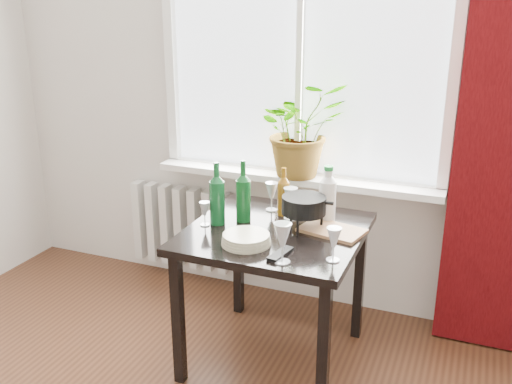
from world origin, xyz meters
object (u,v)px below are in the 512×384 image
at_px(radiator, 188,227).
at_px(cleaning_bottle, 328,193).
at_px(table, 275,246).
at_px(wineglass_front_left, 205,214).
at_px(fondue_pot, 304,213).
at_px(plate_stack, 246,239).
at_px(tv_remote, 280,254).
at_px(wineglass_back_left, 272,196).
at_px(wineglass_front_right, 282,243).
at_px(wine_bottle_left, 217,193).
at_px(cutting_board, 332,230).
at_px(wine_bottle_right, 243,191).
at_px(bottle_amber, 283,191).
at_px(potted_plant, 301,129).
at_px(wineglass_far_right, 334,244).
at_px(wineglass_back_center, 290,203).

bearing_deg(radiator, cleaning_bottle, -21.85).
xyz_separation_m(table, wineglass_front_left, (-0.35, -0.08, 0.16)).
height_order(cleaning_bottle, wineglass_front_left, cleaning_bottle).
bearing_deg(radiator, fondue_pot, -30.30).
bearing_deg(plate_stack, radiator, 132.71).
bearing_deg(tv_remote, wineglass_back_left, 125.60).
relative_size(cleaning_bottle, wineglass_back_left, 1.87).
bearing_deg(wineglass_front_right, fondue_pot, 94.36).
relative_size(wine_bottle_left, fondue_pot, 1.31).
relative_size(table, wineglass_front_right, 4.53).
bearing_deg(wineglass_back_left, tv_remote, -65.50).
bearing_deg(cleaning_bottle, plate_stack, -122.18).
bearing_deg(wine_bottle_left, cutting_board, 10.89).
relative_size(wine_bottle_right, bottle_amber, 1.24).
height_order(table, cleaning_bottle, cleaning_bottle).
bearing_deg(plate_stack, bottle_amber, 85.88).
xyz_separation_m(radiator, plate_stack, (0.79, -0.85, 0.39)).
xyz_separation_m(potted_plant, wineglass_far_right, (0.42, -0.83, -0.30)).
height_order(wineglass_back_center, cutting_board, wineglass_back_center).
bearing_deg(wineglass_back_left, fondue_pot, -37.84).
height_order(radiator, bottle_amber, bottle_amber).
bearing_deg(potted_plant, cleaning_bottle, -54.78).
distance_m(table, wineglass_back_center, 0.24).
bearing_deg(table, cutting_board, 15.09).
bearing_deg(potted_plant, bottle_amber, -84.93).
relative_size(cleaning_bottle, fondue_pot, 1.20).
bearing_deg(wineglass_back_center, wineglass_front_right, -75.05).
bearing_deg(wine_bottle_left, table, 7.01).
xyz_separation_m(radiator, wineglass_back_left, (0.74, -0.39, 0.44)).
bearing_deg(wine_bottle_right, tv_remote, -45.88).
xyz_separation_m(wine_bottle_left, wineglass_back_center, (0.32, 0.20, -0.08)).
bearing_deg(cleaning_bottle, potted_plant, 125.22).
bearing_deg(potted_plant, wine_bottle_right, -103.20).
bearing_deg(bottle_amber, wineglass_front_left, -137.24).
distance_m(wine_bottle_left, wineglass_front_left, 0.12).
relative_size(table, bottle_amber, 3.23).
distance_m(bottle_amber, plate_stack, 0.44).
distance_m(table, wineglass_front_left, 0.39).
distance_m(cleaning_bottle, wineglass_front_left, 0.63).
distance_m(radiator, wine_bottle_right, 1.02).
bearing_deg(fondue_pot, wine_bottle_right, -162.65).
bearing_deg(table, tv_remote, -65.60).
relative_size(plate_stack, tv_remote, 1.42).
xyz_separation_m(wine_bottle_right, wineglass_back_left, (0.08, 0.19, -0.08)).
distance_m(cleaning_bottle, wineglass_back_left, 0.33).
bearing_deg(wineglass_front_right, bottle_amber, 109.03).
height_order(potted_plant, wineglass_far_right, potted_plant).
relative_size(wine_bottle_left, cleaning_bottle, 1.09).
bearing_deg(wineglass_far_right, fondue_pot, 127.44).
bearing_deg(radiator, wine_bottle_left, -50.49).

